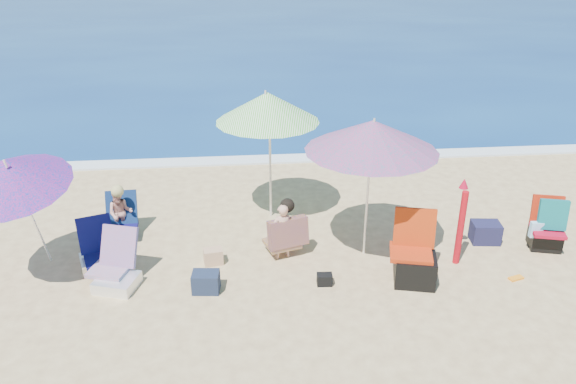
{
  "coord_description": "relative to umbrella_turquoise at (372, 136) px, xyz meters",
  "views": [
    {
      "loc": [
        -1.02,
        -6.74,
        4.71
      ],
      "look_at": [
        -0.3,
        1.0,
        1.1
      ],
      "focal_mm": 35.19,
      "sensor_mm": 36.0,
      "label": 1
    }
  ],
  "objects": [
    {
      "name": "ground",
      "position": [
        -0.92,
        -0.89,
        -2.0
      ],
      "size": [
        120.0,
        120.0,
        0.0
      ],
      "color": "#D8BC84",
      "rests_on": "ground"
    },
    {
      "name": "foam",
      "position": [
        -0.92,
        4.21,
        -1.98
      ],
      "size": [
        120.0,
        0.5,
        0.04
      ],
      "color": "white",
      "rests_on": "ground"
    },
    {
      "name": "umbrella_turquoise",
      "position": [
        0.0,
        0.0,
        0.0
      ],
      "size": [
        2.36,
        2.36,
        2.27
      ],
      "color": "white",
      "rests_on": "ground"
    },
    {
      "name": "umbrella_striped",
      "position": [
        -1.44,
        1.46,
        0.04
      ],
      "size": [
        2.06,
        2.06,
        2.34
      ],
      "color": "silver",
      "rests_on": "ground"
    },
    {
      "name": "umbrella_blue",
      "position": [
        -5.03,
        -0.32,
        -0.26
      ],
      "size": [
        1.97,
        2.01,
        2.13
      ],
      "color": "white",
      "rests_on": "ground"
    },
    {
      "name": "furled_umbrella",
      "position": [
        1.38,
        -0.34,
        -1.26
      ],
      "size": [
        0.2,
        0.35,
        1.35
      ],
      "color": "#B00C16",
      "rests_on": "ground"
    },
    {
      "name": "chair_navy",
      "position": [
        -4.15,
        0.07,
        -1.81
      ],
      "size": [
        0.74,
        0.83,
        0.73
      ],
      "color": "#0B0D40",
      "rests_on": "ground"
    },
    {
      "name": "chair_rainbow",
      "position": [
        -3.79,
        -0.47,
        -1.79
      ],
      "size": [
        0.8,
        0.91,
        0.78
      ],
      "color": "#EE5454",
      "rests_on": "ground"
    },
    {
      "name": "camp_chair_left",
      "position": [
        0.55,
        -0.79,
        -1.69
      ],
      "size": [
        0.76,
        0.75,
        1.05
      ],
      "color": "#B12C0C",
      "rests_on": "ground"
    },
    {
      "name": "camp_chair_right",
      "position": [
        2.95,
        -0.07,
        -1.68
      ],
      "size": [
        0.63,
        0.67,
        0.9
      ],
      "color": "#A90C25",
      "rests_on": "ground"
    },
    {
      "name": "person_center",
      "position": [
        -1.28,
        0.07,
        -1.55
      ],
      "size": [
        0.74,
        0.6,
        0.94
      ],
      "color": "tan",
      "rests_on": "ground"
    },
    {
      "name": "person_left",
      "position": [
        -3.95,
        1.0,
        -1.57
      ],
      "size": [
        0.54,
        0.66,
        0.94
      ],
      "color": "tan",
      "rests_on": "ground"
    },
    {
      "name": "bag_navy_a",
      "position": [
        -2.49,
        -0.78,
        -1.85
      ],
      "size": [
        0.41,
        0.31,
        0.3
      ],
      "color": "#1B253B",
      "rests_on": "ground"
    },
    {
      "name": "bag_tan",
      "position": [
        -2.4,
        -0.05,
        -1.88
      ],
      "size": [
        0.32,
        0.25,
        0.25
      ],
      "color": "tan",
      "rests_on": "ground"
    },
    {
      "name": "bag_navy_b",
      "position": [
        2.08,
        0.22,
        -1.83
      ],
      "size": [
        0.49,
        0.39,
        0.34
      ],
      "color": "#1A1A3A",
      "rests_on": "ground"
    },
    {
      "name": "bag_black_b",
      "position": [
        -0.77,
        -0.78,
        -1.92
      ],
      "size": [
        0.23,
        0.17,
        0.17
      ],
      "color": "black",
      "rests_on": "ground"
    },
    {
      "name": "orange_item",
      "position": [
        2.09,
        -0.91,
        -1.99
      ],
      "size": [
        0.24,
        0.16,
        0.03
      ],
      "color": "orange",
      "rests_on": "ground"
    }
  ]
}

